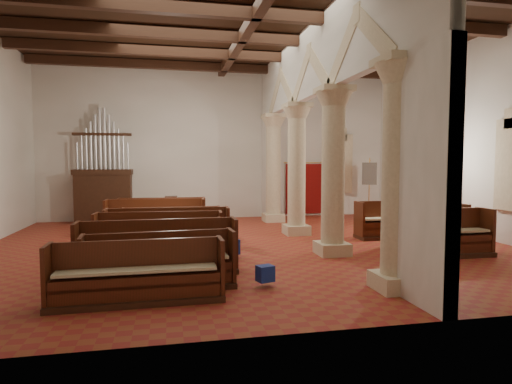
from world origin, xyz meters
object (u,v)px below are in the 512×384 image
at_px(pipe_organ, 104,186).
at_px(lectern, 171,213).
at_px(aisle_pew_0, 448,240).
at_px(nave_pew_0, 138,282).
at_px(processional_banner, 369,200).

height_order(pipe_organ, lectern, pipe_organ).
xyz_separation_m(lectern, aisle_pew_0, (6.53, -6.69, -0.05)).
xyz_separation_m(pipe_organ, nave_pew_0, (1.87, -9.76, -1.04)).
bearing_deg(aisle_pew_0, nave_pew_0, -164.64).
height_order(lectern, processional_banner, processional_banner).
relative_size(lectern, processional_banner, 0.44).
bearing_deg(pipe_organ, lectern, -23.01).
distance_m(lectern, nave_pew_0, 8.74).
relative_size(nave_pew_0, aisle_pew_0, 1.30).
distance_m(processional_banner, nave_pew_0, 11.67).
relative_size(processional_banner, aisle_pew_0, 1.14).
distance_m(nave_pew_0, aisle_pew_0, 7.40).
bearing_deg(processional_banner, aisle_pew_0, -76.87).
height_order(pipe_organ, aisle_pew_0, pipe_organ).
height_order(nave_pew_0, aisle_pew_0, aisle_pew_0).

